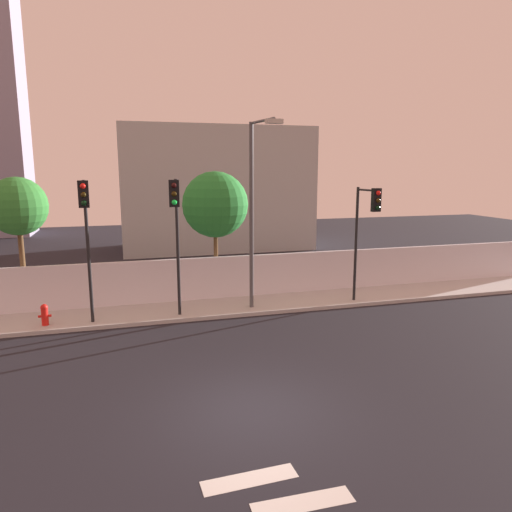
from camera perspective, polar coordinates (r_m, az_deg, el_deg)
ground_plane at (r=11.69m, az=-0.58°, el=-18.33°), size 80.00×80.00×0.00m
sidewalk at (r=19.11m, az=-7.19°, el=-6.51°), size 36.00×2.40×0.15m
perimeter_wall at (r=20.09m, az=-7.83°, el=-2.80°), size 36.00×0.18×1.80m
traffic_light_left at (r=17.11m, az=-20.02°, el=3.88°), size 0.35×1.12×5.13m
traffic_light_center at (r=16.81m, az=-9.72°, el=4.42°), size 0.48×1.81×5.15m
traffic_light_right at (r=19.28m, az=13.31°, el=4.28°), size 0.35×1.59×4.78m
street_lamp_curbside at (r=18.07m, az=-0.21°, el=6.68°), size 0.67×2.16×7.25m
fire_hydrant at (r=18.43m, az=-24.34°, el=-6.44°), size 0.44×0.26×0.77m
roadside_tree_leftmost at (r=20.66m, az=-27.04°, el=5.34°), size 2.29×2.29×5.37m
roadside_tree_midleft at (r=20.67m, az=-5.00°, el=6.23°), size 2.89×2.89×5.57m
low_building_distant at (r=34.03m, az=-4.95°, el=8.15°), size 13.22×6.00×8.54m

